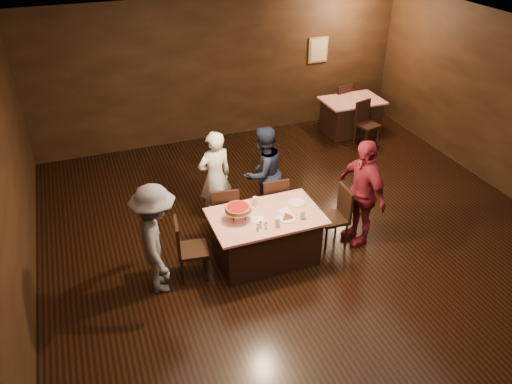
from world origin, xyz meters
TOP-DOWN VIEW (x-y plane):
  - room at (0.00, 0.01)m, footprint 10.00×10.04m
  - main_table at (-0.75, 0.63)m, footprint 1.60×1.00m
  - back_table at (2.70, 4.15)m, footprint 1.30×0.90m
  - chair_far_left at (-1.15, 1.38)m, footprint 0.48×0.48m
  - chair_far_right at (-0.35, 1.38)m, footprint 0.43×0.43m
  - chair_end_left at (-1.85, 0.63)m, footprint 0.47×0.47m
  - chair_end_right at (0.35, 0.63)m, footprint 0.43×0.43m
  - chair_back_near at (2.70, 3.45)m, footprint 0.51×0.51m
  - chair_back_far at (2.70, 4.75)m, footprint 0.50×0.50m
  - diner_white_jacket at (-1.13, 1.89)m, footprint 0.64×0.48m
  - diner_navy_hoodie at (-0.35, 1.76)m, footprint 0.94×0.85m
  - diner_grey_knit at (-2.33, 0.56)m, footprint 0.66×1.08m
  - diner_red_shirt at (0.77, 0.57)m, footprint 0.54×1.06m
  - pizza_stand at (-1.15, 0.68)m, footprint 0.38×0.38m
  - plate_with_slice at (-0.50, 0.45)m, footprint 0.25×0.25m
  - plate_empty at (-0.20, 0.78)m, footprint 0.25×0.25m
  - glass_front_left at (-0.70, 0.33)m, footprint 0.08×0.08m
  - glass_front_right at (-0.30, 0.38)m, footprint 0.08×0.08m
  - glass_back at (-0.80, 0.93)m, footprint 0.08×0.08m
  - condiments at (-0.93, 0.35)m, footprint 0.17×0.10m
  - napkin_center at (-0.45, 0.63)m, footprint 0.19×0.19m
  - napkin_left at (-0.90, 0.58)m, footprint 0.21×0.21m

SIDE VIEW (x-z plane):
  - main_table at x=-0.75m, z-range 0.00..0.77m
  - back_table at x=2.70m, z-range 0.00..0.77m
  - chair_far_left at x=-1.15m, z-range 0.00..0.95m
  - chair_far_right at x=-0.35m, z-range 0.00..0.95m
  - chair_end_left at x=-1.85m, z-range 0.00..0.95m
  - chair_end_right at x=0.35m, z-range 0.00..0.95m
  - chair_back_near at x=2.70m, z-range 0.00..0.95m
  - chair_back_far at x=2.70m, z-range 0.00..0.95m
  - napkin_center at x=-0.45m, z-range 0.77..0.78m
  - napkin_left at x=-0.90m, z-range 0.77..0.78m
  - plate_empty at x=-0.20m, z-range 0.77..0.78m
  - plate_with_slice at x=-0.50m, z-range 0.76..0.83m
  - diner_white_jacket at x=-1.13m, z-range 0.00..1.59m
  - diner_navy_hoodie at x=-0.35m, z-range 0.00..1.60m
  - diner_grey_knit at x=-2.33m, z-range 0.00..1.62m
  - condiments at x=-0.93m, z-range 0.77..0.87m
  - glass_front_left at x=-0.70m, z-range 0.77..0.91m
  - glass_front_right at x=-0.30m, z-range 0.77..0.91m
  - glass_back at x=-0.80m, z-range 0.77..0.91m
  - diner_red_shirt at x=0.77m, z-range 0.00..1.73m
  - pizza_stand at x=-1.15m, z-range 0.84..1.06m
  - room at x=0.00m, z-range 0.63..3.65m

